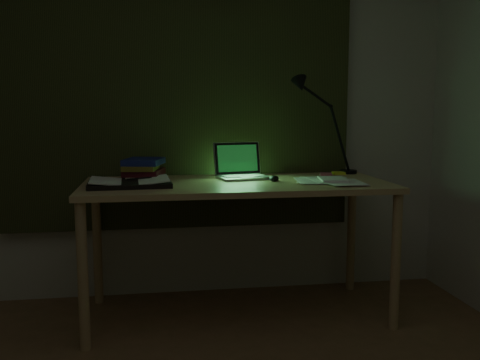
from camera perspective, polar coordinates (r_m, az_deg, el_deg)
The scene contains 11 objects.
wall_back at distance 3.45m, azimuth -6.62°, elevation 8.25°, with size 3.50×0.00×2.50m, color silver.
curtain at distance 3.42m, azimuth -6.64°, elevation 11.61°, with size 2.20×0.06×2.00m, color #31381C.
desk at distance 3.13m, azimuth -0.35°, elevation -7.43°, with size 1.74×0.76×0.79m, color tan, non-canonical shape.
laptop at distance 3.19m, azimuth 0.45°, elevation 2.05°, with size 0.30×0.33×0.21m, color #ACABB0, non-canonical shape.
open_textbook at distance 2.97m, azimuth -11.67°, elevation -0.25°, with size 0.44×0.31×0.04m, color white, non-canonical shape.
book_stack at distance 3.18m, azimuth -10.37°, elevation 1.14°, with size 0.20×0.24×0.13m, color white, non-canonical shape.
loose_papers at distance 3.11m, azimuth 8.92°, elevation 0.00°, with size 0.32×0.34×0.02m, color white, non-canonical shape.
mouse at distance 3.09m, azimuth 3.63°, elevation 0.18°, with size 0.06×0.09×0.03m, color black.
sticky_yellow at distance 3.48m, azimuth 10.47°, elevation 0.74°, with size 0.07×0.07×0.02m, color #F5FF35.
sticky_pink at distance 3.41m, azimuth 9.15°, elevation 0.62°, with size 0.07×0.07×0.01m, color #C44C64.
desk_lamp at distance 3.52m, azimuth 11.62°, elevation 5.41°, with size 0.39×0.30×0.58m, color black, non-canonical shape.
Camera 1 is at (-0.15, -1.45, 1.21)m, focal length 40.00 mm.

